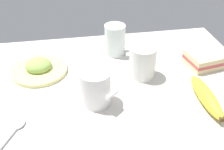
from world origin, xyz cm
name	(u,v)px	position (x,y,z in cm)	size (l,w,h in cm)	color
tabletop	(112,86)	(0.00, 0.00, 1.00)	(90.00, 64.00, 2.00)	beige
plate_of_food	(39,68)	(-22.07, 10.06, 3.30)	(17.95, 17.95, 4.49)	#EAE58C
coffee_mug_black	(142,61)	(9.89, 2.47, 7.18)	(8.35, 10.42, 10.08)	white
coffee_mug_milky	(95,87)	(-5.90, -7.79, 7.14)	(9.86, 10.32, 10.01)	white
sandwich_main	(204,59)	(31.65, 4.83, 4.20)	(11.99, 11.13, 4.40)	beige
glass_of_milk	(115,41)	(4.01, 17.52, 6.80)	(7.28, 7.28, 10.73)	silver
banana	(206,96)	(23.96, -12.94, 4.00)	(4.36, 18.83, 4.00)	yellow
spoon	(15,130)	(-26.64, -15.37, 2.38)	(6.58, 10.95, 0.80)	silver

